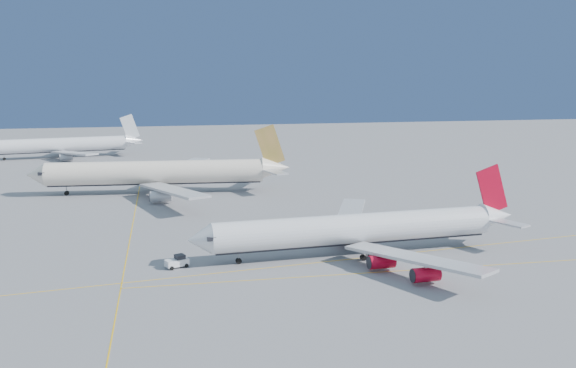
# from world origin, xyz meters

# --- Properties ---
(ground) EXTENTS (500.00, 500.00, 0.00)m
(ground) POSITION_xyz_m (0.00, 0.00, 0.00)
(ground) COLOR slate
(ground) RESTS_ON ground
(taxiway_lines) EXTENTS (118.86, 140.00, 0.02)m
(taxiway_lines) POSITION_xyz_m (-14.71, 6.34, 0.01)
(taxiway_lines) COLOR #F5B60D
(taxiway_lines) RESTS_ON ground
(airliner_virgin) EXTENTS (60.01, 53.75, 14.80)m
(airliner_virgin) POSITION_xyz_m (0.04, -3.69, 4.46)
(airliner_virgin) COLOR white
(airliner_virgin) RESTS_ON ground
(airliner_etihad) EXTENTS (66.87, 61.67, 17.45)m
(airliner_etihad) POSITION_xyz_m (-33.91, 58.53, 5.31)
(airliner_etihad) COLOR silver
(airliner_etihad) RESTS_ON ground
(airliner_third) EXTENTS (55.91, 51.02, 15.03)m
(airliner_third) POSITION_xyz_m (-68.27, 131.61, 4.55)
(airliner_third) COLOR white
(airliner_third) RESTS_ON ground
(pushback_tug) EXTENTS (4.05, 3.25, 2.05)m
(pushback_tug) POSITION_xyz_m (-31.55, -5.28, 0.95)
(pushback_tug) COLOR white
(pushback_tug) RESTS_ON ground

